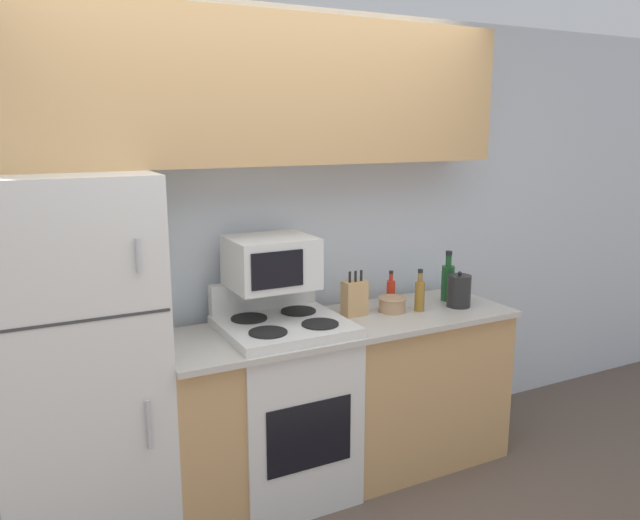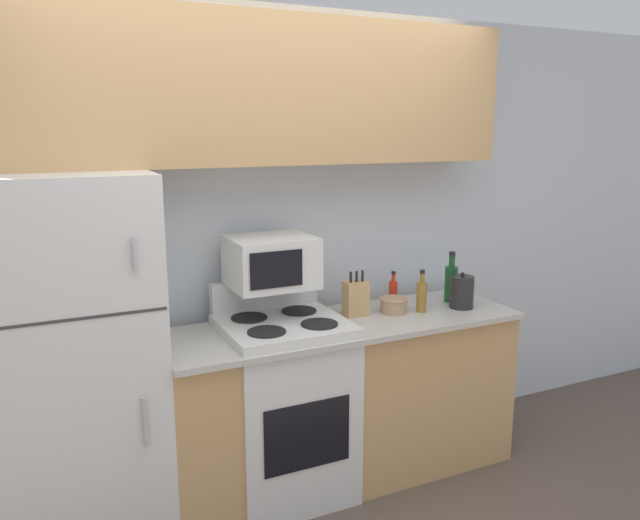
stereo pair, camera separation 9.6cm
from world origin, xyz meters
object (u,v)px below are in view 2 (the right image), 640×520
at_px(stove, 285,406).
at_px(microwave, 271,262).
at_px(knife_block, 356,298).
at_px(bottle_hot_sauce, 393,292).
at_px(bottle_wine_green, 451,282).
at_px(refrigerator, 78,366).
at_px(kettle, 462,292).
at_px(bowl, 394,305).
at_px(bottle_vinegar, 422,295).

relative_size(stove, microwave, 2.64).
distance_m(knife_block, bottle_hot_sauce, 0.31).
relative_size(microwave, bottle_wine_green, 1.41).
bearing_deg(refrigerator, knife_block, 0.77).
bearing_deg(microwave, stove, -76.12).
relative_size(refrigerator, stove, 1.56).
xyz_separation_m(microwave, bottle_hot_sauce, (0.77, 0.05, -0.26)).
xyz_separation_m(refrigerator, kettle, (2.05, -0.11, 0.13)).
xyz_separation_m(bowl, bottle_hot_sauce, (0.08, 0.13, 0.03)).
height_order(bottle_hot_sauce, kettle, kettle).
bearing_deg(bottle_vinegar, microwave, 171.00).
bearing_deg(kettle, knife_block, 168.29).
bearing_deg(kettle, microwave, 171.47).
xyz_separation_m(bottle_hot_sauce, bottle_vinegar, (0.07, -0.19, 0.02)).
height_order(stove, bottle_wine_green, bottle_wine_green).
bearing_deg(microwave, bottle_hot_sauce, 3.91).
height_order(bottle_wine_green, kettle, bottle_wine_green).
height_order(bottle_vinegar, kettle, bottle_vinegar).
xyz_separation_m(knife_block, bottle_hot_sauce, (0.30, 0.09, -0.02)).
xyz_separation_m(knife_block, bottle_vinegar, (0.37, -0.10, -0.00)).
height_order(stove, kettle, kettle).
bearing_deg(stove, knife_block, 7.76).
relative_size(knife_block, bottle_wine_green, 0.84).
xyz_separation_m(microwave, bottle_wine_green, (1.12, -0.03, -0.22)).
height_order(knife_block, bottle_wine_green, bottle_wine_green).
bearing_deg(knife_block, kettle, -11.71).
xyz_separation_m(refrigerator, microwave, (0.96, 0.06, 0.38)).
xyz_separation_m(microwave, bottle_vinegar, (0.84, -0.13, -0.25)).
bearing_deg(bottle_hot_sauce, stove, -168.64).
bearing_deg(microwave, kettle, -8.53).
relative_size(microwave, knife_block, 1.68).
xyz_separation_m(refrigerator, knife_block, (1.44, 0.02, 0.14)).
bearing_deg(knife_block, bowl, -10.65).
distance_m(refrigerator, stove, 1.05).
height_order(stove, bowl, stove).
bearing_deg(bowl, kettle, -12.30).
xyz_separation_m(knife_block, bottle_wine_green, (0.64, 0.00, 0.02)).
height_order(refrigerator, kettle, refrigerator).
bearing_deg(bottle_wine_green, kettle, -100.64).
xyz_separation_m(bottle_wine_green, kettle, (-0.03, -0.13, -0.03)).
relative_size(microwave, bottle_vinegar, 1.76).
bearing_deg(microwave, bottle_wine_green, -1.58).
relative_size(refrigerator, bottle_vinegar, 7.23).
bearing_deg(kettle, bottle_vinegar, 173.03).
xyz_separation_m(stove, kettle, (1.07, -0.07, 0.51)).
relative_size(knife_block, bottle_vinegar, 1.05).
bearing_deg(bowl, refrigerator, 179.24).
relative_size(knife_block, bottle_hot_sauce, 1.26).
distance_m(refrigerator, knife_block, 1.44).
height_order(microwave, bottle_wine_green, microwave).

